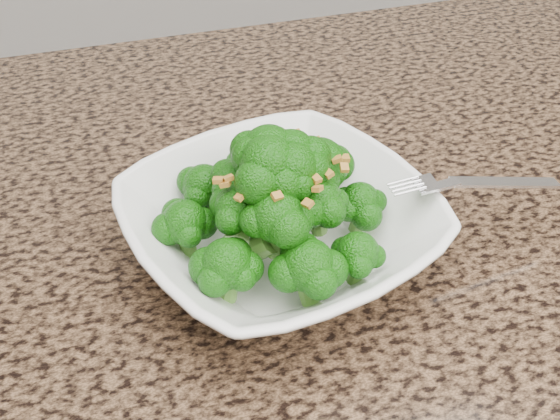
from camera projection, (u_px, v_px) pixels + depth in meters
name	position (u px, v px, depth m)	size (l,w,h in m)	color
granite_counter	(430.00, 301.00, 0.58)	(1.64, 1.04, 0.03)	brown
bowl	(280.00, 228.00, 0.58)	(0.25, 0.25, 0.06)	white
broccoli_pile	(280.00, 160.00, 0.54)	(0.22, 0.22, 0.08)	#17660B
garlic_topping	(280.00, 113.00, 0.51)	(0.13, 0.13, 0.01)	#B7812C
fork	(451.00, 184.00, 0.57)	(0.17, 0.03, 0.01)	silver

